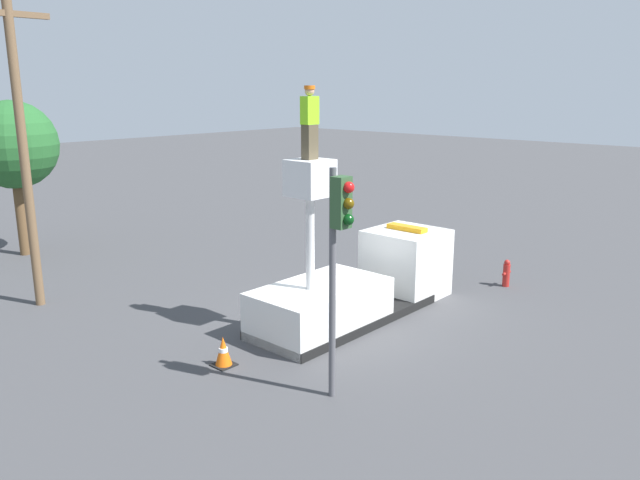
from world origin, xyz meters
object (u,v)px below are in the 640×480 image
worker (310,123)px  traffic_light_pole (338,239)px  fire_hydrant (506,273)px  tree_left_bg (13,145)px  traffic_cone_rear (223,352)px  utility_pole (23,144)px  bucket_truck (360,285)px

worker → traffic_light_pole: bearing=-127.9°
traffic_light_pole → fire_hydrant: (9.29, 0.79, -2.95)m
traffic_light_pole → tree_left_bg: 16.30m
fire_hydrant → tree_left_bg: (-8.69, 15.47, 3.72)m
traffic_light_pole → fire_hydrant: traffic_light_pole is taller
traffic_light_pole → traffic_cone_rear: (-0.59, 2.94, -3.04)m
fire_hydrant → utility_pole: utility_pole is taller
bucket_truck → traffic_cone_rear: 4.79m
traffic_cone_rear → utility_pole: size_ratio=0.08×
fire_hydrant → traffic_cone_rear: bearing=167.7°
bucket_truck → traffic_cone_rear: bucket_truck is taller
fire_hydrant → traffic_cone_rear: (-9.88, 2.15, -0.10)m
worker → fire_hydrant: worker is taller
traffic_light_pole → utility_pole: size_ratio=0.54×
traffic_cone_rear → tree_left_bg: (1.19, 13.32, 3.82)m
worker → tree_left_bg: worker is taller
tree_left_bg → traffic_light_pole: bearing=-92.1°
bucket_truck → traffic_light_pole: size_ratio=1.43×
fire_hydrant → utility_pole: 14.99m
traffic_light_pole → traffic_cone_rear: traffic_light_pole is taller
bucket_truck → traffic_light_pole: bearing=-146.9°
worker → utility_pole: bearing=116.0°
traffic_light_pole → tree_left_bg: size_ratio=0.82×
bucket_truck → worker: size_ratio=3.90×
traffic_cone_rear → bucket_truck: bearing=-2.6°
worker → traffic_light_pole: 4.01m
worker → fire_hydrant: 8.95m
bucket_truck → traffic_cone_rear: bearing=177.4°
traffic_light_pole → fire_hydrant: size_ratio=5.38×
worker → traffic_light_pole: size_ratio=0.37×
traffic_cone_rear → tree_left_bg: size_ratio=0.12×
traffic_light_pole → tree_left_bg: (0.60, 16.27, 0.78)m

